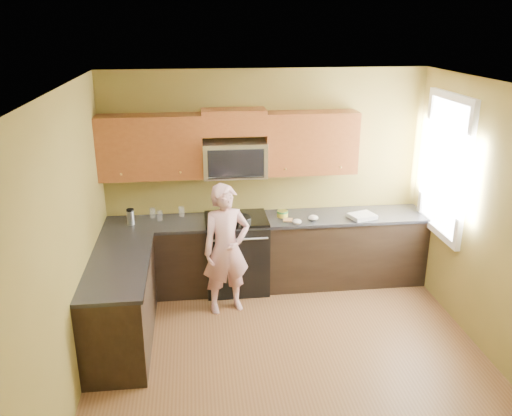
{
  "coord_description": "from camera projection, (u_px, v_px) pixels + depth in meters",
  "views": [
    {
      "loc": [
        -0.88,
        -4.36,
        3.24
      ],
      "look_at": [
        -0.2,
        1.3,
        1.2
      ],
      "focal_mm": 37.05,
      "sensor_mm": 36.0,
      "label": 1
    }
  ],
  "objects": [
    {
      "name": "napkin_b",
      "position": [
        313.0,
        218.0,
        6.45
      ],
      "size": [
        0.12,
        0.13,
        0.07
      ],
      "primitive_type": "ellipsoid",
      "rotation": [
        0.0,
        0.0,
        -0.02
      ],
      "color": "silver",
      "rests_on": "countertop_back"
    },
    {
      "name": "napkin_a",
      "position": [
        297.0,
        222.0,
        6.34
      ],
      "size": [
        0.12,
        0.13,
        0.06
      ],
      "primitive_type": "ellipsoid",
      "rotation": [
        0.0,
        0.0,
        0.07
      ],
      "color": "silver",
      "rests_on": "countertop_back"
    },
    {
      "name": "cabinet_back_run",
      "position": [
        268.0,
        253.0,
        6.71
      ],
      "size": [
        4.0,
        0.6,
        0.88
      ],
      "primitive_type": "cube",
      "color": "black",
      "rests_on": "floor"
    },
    {
      "name": "wall_back",
      "position": [
        265.0,
        178.0,
        6.68
      ],
      "size": [
        4.0,
        0.0,
        4.0
      ],
      "primitive_type": "plane",
      "rotation": [
        1.57,
        0.0,
        0.0
      ],
      "color": "brown",
      "rests_on": "ground"
    },
    {
      "name": "countertop_left",
      "position": [
        118.0,
        265.0,
        5.33
      ],
      "size": [
        0.62,
        1.6,
        0.04
      ],
      "primitive_type": "cube",
      "color": "black",
      "rests_on": "cabinet_left_run"
    },
    {
      "name": "upper_cab_left",
      "position": [
        152.0,
        178.0,
        6.34
      ],
      "size": [
        1.22,
        0.33,
        0.75
      ],
      "primitive_type": null,
      "color": "brown",
      "rests_on": "wall_back"
    },
    {
      "name": "wall_front",
      "position": [
        362.0,
        379.0,
        2.94
      ],
      "size": [
        4.0,
        0.0,
        4.0
      ],
      "primitive_type": "plane",
      "rotation": [
        -1.57,
        0.0,
        0.0
      ],
      "color": "brown",
      "rests_on": "ground"
    },
    {
      "name": "glass_c",
      "position": [
        160.0,
        216.0,
        6.45
      ],
      "size": [
        0.08,
        0.08,
        0.12
      ],
      "primitive_type": "cylinder",
      "rotation": [
        0.0,
        0.0,
        0.13
      ],
      "color": "silver",
      "rests_on": "countertop_back"
    },
    {
      "name": "woman",
      "position": [
        226.0,
        249.0,
        6.02
      ],
      "size": [
        0.63,
        0.5,
        1.54
      ],
      "primitive_type": "imported",
      "rotation": [
        0.0,
        0.0,
        0.25
      ],
      "color": "#CD6670",
      "rests_on": "floor"
    },
    {
      "name": "ceiling",
      "position": [
        299.0,
        89.0,
        4.36
      ],
      "size": [
        4.0,
        4.0,
        0.0
      ],
      "primitive_type": "plane",
      "rotation": [
        3.14,
        0.0,
        0.0
      ],
      "color": "white",
      "rests_on": "ground"
    },
    {
      "name": "window",
      "position": [
        445.0,
        166.0,
        6.05
      ],
      "size": [
        0.06,
        1.06,
        1.66
      ],
      "primitive_type": null,
      "color": "white",
      "rests_on": "wall_right"
    },
    {
      "name": "floor",
      "position": [
        291.0,
        364.0,
        5.27
      ],
      "size": [
        4.0,
        4.0,
        0.0
      ],
      "primitive_type": "plane",
      "color": "brown",
      "rests_on": "ground"
    },
    {
      "name": "upper_cab_over_mw",
      "position": [
        234.0,
        122.0,
        6.23
      ],
      "size": [
        0.76,
        0.33,
        0.3
      ],
      "primitive_type": "cube",
      "color": "brown",
      "rests_on": "wall_back"
    },
    {
      "name": "glass_a",
      "position": [
        153.0,
        213.0,
        6.54
      ],
      "size": [
        0.09,
        0.09,
        0.12
      ],
      "primitive_type": "cylinder",
      "rotation": [
        0.0,
        0.0,
        0.29
      ],
      "color": "silver",
      "rests_on": "countertop_back"
    },
    {
      "name": "dish_towel",
      "position": [
        362.0,
        216.0,
        6.53
      ],
      "size": [
        0.36,
        0.32,
        0.05
      ],
      "primitive_type": "cube",
      "rotation": [
        0.0,
        0.0,
        0.3
      ],
      "color": "silver",
      "rests_on": "countertop_back"
    },
    {
      "name": "upper_cab_right",
      "position": [
        310.0,
        172.0,
        6.55
      ],
      "size": [
        1.12,
        0.33,
        0.75
      ],
      "primitive_type": null,
      "color": "brown",
      "rests_on": "wall_back"
    },
    {
      "name": "glass_b",
      "position": [
        181.0,
        212.0,
        6.59
      ],
      "size": [
        0.09,
        0.09,
        0.12
      ],
      "primitive_type": "cylinder",
      "rotation": [
        0.0,
        0.0,
        -0.37
      ],
      "color": "silver",
      "rests_on": "countertop_back"
    },
    {
      "name": "travel_mug",
      "position": [
        131.0,
        224.0,
        6.34
      ],
      "size": [
        0.1,
        0.1,
        0.19
      ],
      "primitive_type": null,
      "rotation": [
        0.0,
        0.0,
        -0.09
      ],
      "color": "silver",
      "rests_on": "countertop_back"
    },
    {
      "name": "wall_left",
      "position": [
        69.0,
        250.0,
        4.59
      ],
      "size": [
        0.0,
        4.0,
        4.0
      ],
      "primitive_type": "plane",
      "rotation": [
        1.57,
        0.0,
        1.57
      ],
      "color": "brown",
      "rests_on": "ground"
    },
    {
      "name": "cabinet_left_run",
      "position": [
        121.0,
        305.0,
        5.49
      ],
      "size": [
        0.6,
        1.6,
        0.88
      ],
      "primitive_type": "cube",
      "color": "black",
      "rests_on": "floor"
    },
    {
      "name": "butter_tub",
      "position": [
        282.0,
        217.0,
        6.58
      ],
      "size": [
        0.14,
        0.14,
        0.1
      ],
      "primitive_type": null,
      "rotation": [
        0.0,
        0.0,
        0.05
      ],
      "color": "gold",
      "rests_on": "countertop_back"
    },
    {
      "name": "toast_slice",
      "position": [
        288.0,
        220.0,
        6.45
      ],
      "size": [
        0.13,
        0.13,
        0.01
      ],
      "primitive_type": "cube",
      "rotation": [
        0.0,
        0.0,
        -0.23
      ],
      "color": "#B27F47",
      "rests_on": "countertop_back"
    },
    {
      "name": "wall_right",
      "position": [
        501.0,
        229.0,
        5.04
      ],
      "size": [
        0.0,
        4.0,
        4.0
      ],
      "primitive_type": "plane",
      "rotation": [
        1.57,
        0.0,
        -1.57
      ],
      "color": "brown",
      "rests_on": "ground"
    },
    {
      "name": "frying_pan",
      "position": [
        239.0,
        222.0,
        6.34
      ],
      "size": [
        0.32,
        0.51,
        0.06
      ],
      "primitive_type": null,
      "rotation": [
        0.0,
        0.0,
        -0.09
      ],
      "color": "black",
      "rests_on": "stove"
    },
    {
      "name": "countertop_back",
      "position": [
        268.0,
        220.0,
        6.54
      ],
      "size": [
        4.0,
        0.62,
        0.04
      ],
      "primitive_type": "cube",
      "color": "black",
      "rests_on": "cabinet_back_run"
    },
    {
      "name": "stove",
      "position": [
        237.0,
        253.0,
        6.63
      ],
      "size": [
        0.76,
        0.65,
        0.95
      ],
      "primitive_type": null,
      "color": "black",
      "rests_on": "floor"
    },
    {
      "name": "microwave",
      "position": [
        235.0,
        176.0,
        6.42
      ],
      "size": [
        0.76,
        0.4,
        0.42
      ],
      "primitive_type": null,
      "color": "silver",
      "rests_on": "wall_back"
    }
  ]
}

